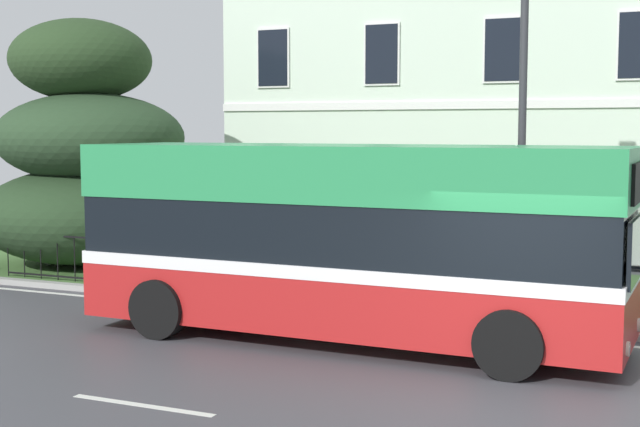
% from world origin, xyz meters
% --- Properties ---
extents(ground_plane, '(60.00, 56.00, 0.18)m').
position_xyz_m(ground_plane, '(0.00, 1.15, -0.01)').
color(ground_plane, '#444349').
extents(georgian_townhouse, '(16.03, 9.44, 13.24)m').
position_xyz_m(georgian_townhouse, '(-2.51, 16.06, 6.78)').
color(georgian_townhouse, silver).
rests_on(georgian_townhouse, ground_plane).
extents(iron_verge_railing, '(18.67, 0.04, 0.97)m').
position_xyz_m(iron_verge_railing, '(-2.51, 4.40, 0.62)').
color(iron_verge_railing, black).
rests_on(iron_verge_railing, ground_plane).
extents(evergreen_tree, '(4.91, 4.91, 5.82)m').
position_xyz_m(evergreen_tree, '(-11.39, 6.59, 2.60)').
color(evergreen_tree, '#423328').
rests_on(evergreen_tree, ground_plane).
extents(single_decker_bus, '(8.62, 2.78, 3.09)m').
position_xyz_m(single_decker_bus, '(-2.93, 2.33, 1.63)').
color(single_decker_bus, '#AF1D1D').
rests_on(single_decker_bus, ground_plane).
extents(street_lamp_post, '(0.36, 0.24, 7.09)m').
position_xyz_m(street_lamp_post, '(-0.82, 5.20, 4.16)').
color(street_lamp_post, '#333338').
rests_on(street_lamp_post, ground_plane).
extents(litter_bin, '(0.54, 0.54, 1.07)m').
position_xyz_m(litter_bin, '(-7.26, 5.01, 0.66)').
color(litter_bin, '#4C4742').
rests_on(litter_bin, ground_plane).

